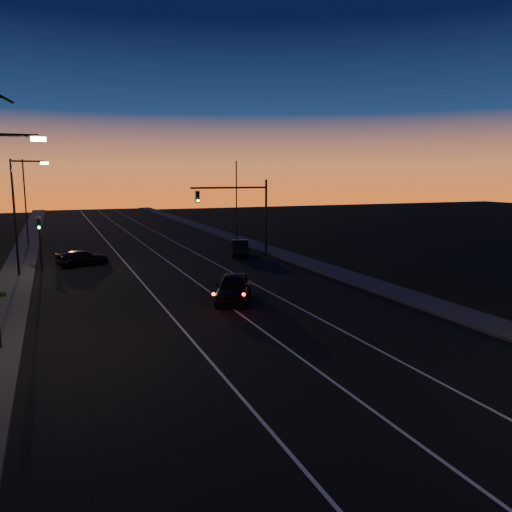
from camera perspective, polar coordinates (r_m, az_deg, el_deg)
name	(u,v)px	position (r m, az deg, el deg)	size (l,w,h in m)	color
road	(194,287)	(33.52, -7.05, -3.52)	(20.00, 170.00, 0.01)	black
sidewalk_left	(8,302)	(32.53, -26.52, -4.68)	(2.40, 170.00, 0.16)	#333331
sidewalk_right	(339,274)	(37.91, 9.52, -1.99)	(2.40, 170.00, 0.16)	#333331
lane_stripe_left	(149,291)	(32.89, -12.11, -3.88)	(0.12, 160.00, 0.01)	silver
lane_stripe_mid	(202,286)	(33.65, -6.23, -3.44)	(0.12, 160.00, 0.01)	silver
lane_stripe_right	(250,282)	(34.74, -0.66, -2.98)	(0.12, 160.00, 0.01)	silver
streetlight_left_far	(19,208)	(39.73, -25.47, 5.01)	(2.55, 0.26, 8.50)	black
signal_mast	(242,205)	(44.49, -1.64, 5.87)	(7.10, 0.41, 7.00)	black
signal_post	(40,234)	(41.83, -23.51, 2.31)	(0.28, 0.37, 4.20)	black
far_pole_left	(26,204)	(56.73, -24.85, 5.45)	(0.14, 0.14, 9.00)	black
far_pole_right	(236,201)	(57.09, -2.25, 6.30)	(0.14, 0.14, 9.00)	black
lead_car	(234,287)	(29.46, -2.58, -3.59)	(3.89, 5.56, 1.62)	black
right_car	(240,248)	(46.22, -1.84, 0.92)	(2.74, 4.50, 1.40)	black
cross_car	(83,258)	(43.33, -19.19, -0.24)	(4.67, 3.14, 1.26)	black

